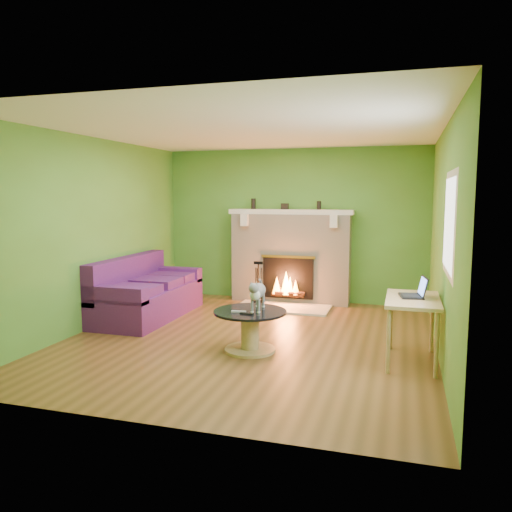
% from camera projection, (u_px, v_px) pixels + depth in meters
% --- Properties ---
extents(floor, '(5.00, 5.00, 0.00)m').
position_uv_depth(floor, '(250.00, 339.00, 6.34)').
color(floor, brown).
rests_on(floor, ground).
extents(ceiling, '(5.00, 5.00, 0.00)m').
position_uv_depth(ceiling, '(250.00, 130.00, 6.02)').
color(ceiling, white).
rests_on(ceiling, wall_back).
extents(wall_back, '(5.00, 0.00, 5.00)m').
position_uv_depth(wall_back, '(293.00, 225.00, 8.56)').
color(wall_back, '#4A802A').
rests_on(wall_back, floor).
extents(wall_front, '(5.00, 0.00, 5.00)m').
position_uv_depth(wall_front, '(153.00, 264.00, 3.80)').
color(wall_front, '#4A802A').
rests_on(wall_front, floor).
extents(wall_left, '(0.00, 5.00, 5.00)m').
position_uv_depth(wall_left, '(93.00, 233.00, 6.82)').
color(wall_left, '#4A802A').
rests_on(wall_left, floor).
extents(wall_right, '(0.00, 5.00, 5.00)m').
position_uv_depth(wall_right, '(443.00, 242.00, 5.54)').
color(wall_right, '#4A802A').
rests_on(wall_right, floor).
extents(window_frame, '(0.00, 1.20, 1.20)m').
position_uv_depth(window_frame, '(450.00, 224.00, 4.66)').
color(window_frame, silver).
rests_on(window_frame, wall_right).
extents(window_pane, '(0.00, 1.06, 1.06)m').
position_uv_depth(window_pane, '(449.00, 224.00, 4.66)').
color(window_pane, white).
rests_on(window_pane, wall_right).
extents(fireplace, '(2.10, 0.46, 1.58)m').
position_uv_depth(fireplace, '(290.00, 257.00, 8.45)').
color(fireplace, beige).
rests_on(fireplace, floor).
extents(hearth, '(1.50, 0.75, 0.03)m').
position_uv_depth(hearth, '(283.00, 307.00, 8.05)').
color(hearth, beige).
rests_on(hearth, floor).
extents(mantel, '(2.10, 0.28, 0.08)m').
position_uv_depth(mantel, '(291.00, 212.00, 8.34)').
color(mantel, silver).
rests_on(mantel, fireplace).
extents(sofa, '(0.90, 2.00, 0.90)m').
position_uv_depth(sofa, '(145.00, 294.00, 7.47)').
color(sofa, '#4F1A63').
rests_on(sofa, floor).
extents(coffee_table, '(0.85, 0.85, 0.48)m').
position_uv_depth(coffee_table, '(250.00, 328.00, 5.82)').
color(coffee_table, tan).
rests_on(coffee_table, floor).
extents(desk, '(0.56, 0.97, 0.72)m').
position_uv_depth(desk, '(413.00, 306.00, 5.39)').
color(desk, tan).
rests_on(desk, floor).
extents(cat, '(0.28, 0.62, 0.38)m').
position_uv_depth(cat, '(258.00, 294.00, 5.80)').
color(cat, slate).
rests_on(cat, coffee_table).
extents(remote_silver, '(0.17, 0.07, 0.02)m').
position_uv_depth(remote_silver, '(239.00, 312.00, 5.71)').
color(remote_silver, '#939396').
rests_on(remote_silver, coffee_table).
extents(remote_black, '(0.16, 0.06, 0.02)m').
position_uv_depth(remote_black, '(247.00, 314.00, 5.62)').
color(remote_black, black).
rests_on(remote_black, coffee_table).
extents(laptop, '(0.31, 0.35, 0.23)m').
position_uv_depth(laptop, '(411.00, 286.00, 5.42)').
color(laptop, black).
rests_on(laptop, desk).
extents(fire_tools, '(0.19, 0.19, 0.70)m').
position_uv_depth(fire_tools, '(258.00, 282.00, 8.28)').
color(fire_tools, black).
rests_on(fire_tools, hearth).
extents(mantel_vase_left, '(0.08, 0.08, 0.18)m').
position_uv_depth(mantel_vase_left, '(253.00, 204.00, 8.53)').
color(mantel_vase_left, black).
rests_on(mantel_vase_left, mantel).
extents(mantel_vase_right, '(0.07, 0.07, 0.14)m').
position_uv_depth(mantel_vase_right, '(319.00, 205.00, 8.22)').
color(mantel_vase_right, black).
rests_on(mantel_vase_right, mantel).
extents(mantel_box, '(0.12, 0.08, 0.10)m').
position_uv_depth(mantel_box, '(285.00, 206.00, 8.38)').
color(mantel_box, black).
rests_on(mantel_box, mantel).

